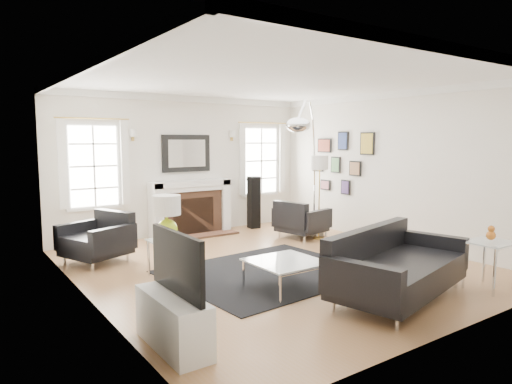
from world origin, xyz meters
TOP-DOWN VIEW (x-y plane):
  - floor at (0.00, 0.00)m, footprint 6.00×6.00m
  - back_wall at (0.00, 3.00)m, footprint 5.50×0.04m
  - front_wall at (0.00, -3.00)m, footprint 5.50×0.04m
  - left_wall at (-2.75, 0.00)m, footprint 0.04×6.00m
  - right_wall at (2.75, 0.00)m, footprint 0.04×6.00m
  - ceiling at (0.00, 0.00)m, footprint 5.50×6.00m
  - crown_molding at (0.00, 0.00)m, footprint 5.50×6.00m
  - fireplace at (0.00, 2.79)m, footprint 1.70×0.69m
  - mantel_mirror at (0.00, 2.95)m, footprint 1.05×0.07m
  - window_left at (-1.85, 2.95)m, footprint 1.24×0.15m
  - window_right at (1.85, 2.95)m, footprint 1.24×0.15m
  - gallery_wall at (2.72, 1.30)m, footprint 0.04×1.73m
  - tv_unit at (-2.44, -1.70)m, footprint 0.35×1.00m
  - area_rug at (-0.29, -0.26)m, footprint 2.91×2.49m
  - sofa at (0.33, -1.99)m, footprint 2.27×1.43m
  - armchair_left at (-2.14, 1.73)m, footprint 1.14×1.20m
  - armchair_right at (1.62, 1.30)m, footprint 0.97×1.04m
  - coffee_table at (-0.57, -1.00)m, footprint 0.86×0.86m
  - side_table_left at (-1.58, 0.39)m, footprint 0.48×0.48m
  - nesting_table at (1.62, -2.48)m, footprint 0.57×0.48m
  - gourd_lamp at (-1.58, 0.39)m, footprint 0.39×0.39m
  - orange_vase at (1.62, -2.48)m, footprint 0.12×0.12m
  - arc_floor_lamp at (1.23, 0.65)m, footprint 1.92×1.78m
  - stick_floor_lamp at (1.86, 1.02)m, footprint 0.33×0.33m
  - speaker_tower at (1.45, 2.65)m, footprint 0.26×0.26m

SIDE VIEW (x-z plane):
  - floor at x=0.00m, z-range 0.00..0.00m
  - area_rug at x=-0.29m, z-range 0.00..0.01m
  - tv_unit at x=-2.44m, z-range -0.22..0.87m
  - armchair_right at x=1.62m, z-range 0.04..0.64m
  - coffee_table at x=-0.57m, z-range 0.16..0.54m
  - armchair_left at x=-2.14m, z-range 0.04..0.68m
  - sofa at x=0.33m, z-range 0.03..0.72m
  - side_table_left at x=-1.58m, z-range 0.16..0.69m
  - nesting_table at x=1.62m, z-range 0.19..0.81m
  - fireplace at x=0.00m, z-range -0.01..1.10m
  - speaker_tower at x=1.45m, z-range 0.00..1.13m
  - orange_vase at x=1.62m, z-range 0.63..0.82m
  - gourd_lamp at x=-1.58m, z-range 0.58..1.21m
  - back_wall at x=0.00m, z-range 0.00..2.80m
  - front_wall at x=0.00m, z-range 0.00..2.80m
  - left_wall at x=-2.75m, z-range 0.00..2.80m
  - right_wall at x=2.75m, z-range 0.00..2.80m
  - stick_floor_lamp at x=1.86m, z-range 0.59..2.22m
  - window_left at x=-1.85m, z-range 0.65..2.27m
  - window_right at x=1.85m, z-range 0.65..2.27m
  - arc_floor_lamp at x=1.23m, z-range 0.11..2.83m
  - gallery_wall at x=2.72m, z-range 0.89..2.18m
  - mantel_mirror at x=0.00m, z-range 1.27..2.02m
  - crown_molding at x=0.00m, z-range 2.68..2.80m
  - ceiling at x=0.00m, z-range 2.79..2.81m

